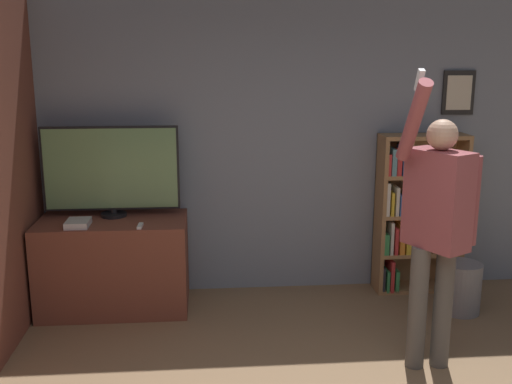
{
  "coord_description": "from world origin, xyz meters",
  "views": [
    {
      "loc": [
        -0.59,
        -2.47,
        2.17
      ],
      "look_at": [
        -0.23,
        1.86,
        1.16
      ],
      "focal_mm": 42.0,
      "sensor_mm": 36.0,
      "label": 1
    }
  ],
  "objects_px": {
    "television": "(111,170)",
    "person": "(437,221)",
    "waste_bin": "(461,288)",
    "bookshelf": "(411,212)",
    "game_console": "(78,223)"
  },
  "relations": [
    {
      "from": "bookshelf",
      "to": "waste_bin",
      "type": "xyz_separation_m",
      "value": [
        0.28,
        -0.54,
        -0.53
      ]
    },
    {
      "from": "bookshelf",
      "to": "waste_bin",
      "type": "distance_m",
      "value": 0.81
    },
    {
      "from": "bookshelf",
      "to": "person",
      "type": "height_order",
      "value": "person"
    },
    {
      "from": "bookshelf",
      "to": "television",
      "type": "bearing_deg",
      "value": -178.03
    },
    {
      "from": "bookshelf",
      "to": "waste_bin",
      "type": "bearing_deg",
      "value": -62.57
    },
    {
      "from": "television",
      "to": "game_console",
      "type": "xyz_separation_m",
      "value": [
        -0.24,
        -0.29,
        -0.38
      ]
    },
    {
      "from": "television",
      "to": "person",
      "type": "distance_m",
      "value": 2.7
    },
    {
      "from": "person",
      "to": "bookshelf",
      "type": "bearing_deg",
      "value": 137.5
    },
    {
      "from": "game_console",
      "to": "waste_bin",
      "type": "xyz_separation_m",
      "value": [
        3.2,
        -0.16,
        -0.6
      ]
    },
    {
      "from": "television",
      "to": "bookshelf",
      "type": "height_order",
      "value": "television"
    },
    {
      "from": "game_console",
      "to": "bookshelf",
      "type": "relative_size",
      "value": 0.16
    },
    {
      "from": "game_console",
      "to": "waste_bin",
      "type": "distance_m",
      "value": 3.26
    },
    {
      "from": "bookshelf",
      "to": "person",
      "type": "xyz_separation_m",
      "value": [
        -0.33,
        -1.41,
        0.32
      ]
    },
    {
      "from": "waste_bin",
      "to": "bookshelf",
      "type": "bearing_deg",
      "value": 117.43
    },
    {
      "from": "television",
      "to": "waste_bin",
      "type": "xyz_separation_m",
      "value": [
        2.96,
        -0.45,
        -0.98
      ]
    }
  ]
}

